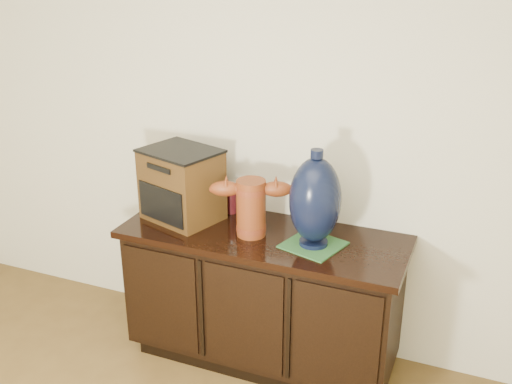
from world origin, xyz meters
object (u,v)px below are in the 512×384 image
at_px(tv_radio, 182,185).
at_px(spray_can, 231,197).
at_px(terracotta_vessel, 251,205).
at_px(lamp_base, 315,201).
at_px(sideboard, 263,296).

bearing_deg(tv_radio, spray_can, 55.64).
bearing_deg(terracotta_vessel, tv_radio, 152.36).
bearing_deg(tv_radio, terracotta_vessel, 10.79).
xyz_separation_m(tv_radio, spray_can, (0.21, 0.16, -0.10)).
distance_m(terracotta_vessel, lamp_base, 0.33).
bearing_deg(terracotta_vessel, spray_can, 113.11).
xyz_separation_m(terracotta_vessel, lamp_base, (0.33, 0.00, 0.07)).
bearing_deg(spray_can, lamp_base, -21.65).
relative_size(terracotta_vessel, spray_can, 2.27).
xyz_separation_m(sideboard, terracotta_vessel, (-0.05, -0.03, 0.53)).
height_order(terracotta_vessel, spray_can, terracotta_vessel).
height_order(tv_radio, spray_can, tv_radio).
relative_size(tv_radio, lamp_base, 0.94).
bearing_deg(lamp_base, terracotta_vessel, -179.56).
distance_m(sideboard, lamp_base, 0.67).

